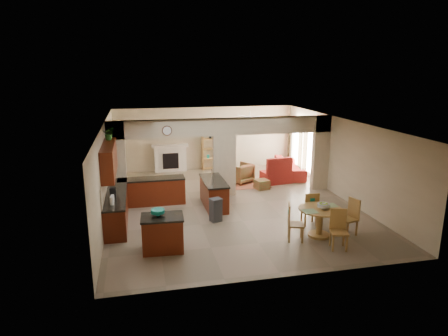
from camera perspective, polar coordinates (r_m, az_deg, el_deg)
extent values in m
plane|color=#766552|center=(13.64, 0.94, -5.14)|extent=(10.00, 10.00, 0.00)
plane|color=white|center=(12.98, 0.99, 6.60)|extent=(10.00, 10.00, 0.00)
plane|color=#C8B592|center=(18.04, -2.72, 4.26)|extent=(8.00, 0.00, 8.00)
plane|color=#C8B592|center=(8.67, 8.70, -7.07)|extent=(8.00, 0.00, 8.00)
plane|color=#C8B592|center=(12.94, -16.54, -0.34)|extent=(0.00, 10.00, 10.00)
plane|color=#C8B592|center=(14.67, 16.35, 1.36)|extent=(0.00, 10.00, 10.00)
cube|color=#C8B592|center=(13.89, -15.04, 0.74)|extent=(0.60, 0.25, 2.80)
cube|color=#C8B592|center=(14.26, 0.03, 0.34)|extent=(0.80, 0.25, 2.20)
cube|color=#C8B592|center=(15.40, 13.61, 2.13)|extent=(0.60, 0.25, 2.80)
cube|color=#C8B592|center=(13.99, 0.03, 5.92)|extent=(8.00, 0.25, 0.60)
cube|color=#471708|center=(12.43, -15.07, -5.51)|extent=(0.60, 3.20, 0.86)
cube|color=black|center=(12.29, -15.21, -3.51)|extent=(0.62, 3.22, 0.05)
cube|color=tan|center=(12.22, -16.61, -2.17)|extent=(0.02, 3.20, 0.55)
cube|color=#471708|center=(13.72, -10.26, -3.37)|extent=(2.20, 0.60, 0.86)
cube|color=black|center=(13.59, -10.34, -1.54)|extent=(2.22, 0.62, 0.05)
cube|color=#471708|center=(12.03, -16.09, 1.16)|extent=(0.35, 2.40, 0.90)
cube|color=#471708|center=(13.29, -1.47, -3.71)|extent=(0.65, 1.80, 0.86)
cube|color=black|center=(13.16, -1.48, -1.83)|extent=(0.70, 1.85, 0.05)
cube|color=silver|center=(12.50, -0.72, -4.93)|extent=(0.58, 0.04, 0.70)
cylinder|color=#532F1B|center=(13.56, -8.14, 5.30)|extent=(0.34, 0.03, 0.34)
cube|color=brown|center=(15.86, 3.41, -2.34)|extent=(1.60, 1.30, 0.01)
cube|color=beige|center=(17.86, -7.67, 1.26)|extent=(1.40, 0.28, 1.10)
cube|color=black|center=(17.73, -7.62, 1.00)|extent=(0.70, 0.04, 0.70)
cube|color=beige|center=(17.71, -7.73, 3.13)|extent=(1.60, 0.35, 0.10)
cube|color=#A47B38|center=(18.02, -1.51, 2.64)|extent=(1.00, 0.32, 1.80)
cube|color=white|center=(16.70, 12.48, 2.42)|extent=(0.02, 0.90, 1.90)
cube|color=white|center=(18.23, 10.25, 3.51)|extent=(0.02, 0.90, 1.90)
cube|color=white|center=(17.49, 11.29, 2.51)|extent=(0.02, 0.70, 2.10)
cube|color=#45271B|center=(16.16, 13.23, 1.99)|extent=(0.10, 0.28, 2.30)
cube|color=#45271B|center=(17.22, 11.52, 2.82)|extent=(0.10, 0.28, 2.30)
cube|color=#45271B|center=(17.67, 10.87, 3.14)|extent=(0.10, 0.28, 2.30)
cube|color=#45271B|center=(18.76, 9.44, 3.84)|extent=(0.10, 0.28, 2.30)
cylinder|color=white|center=(16.27, 3.70, 7.28)|extent=(1.00, 1.00, 0.10)
cube|color=#471708|center=(10.31, -8.74, -9.33)|extent=(1.04, 0.76, 0.86)
cube|color=black|center=(10.14, -8.84, -6.97)|extent=(1.10, 0.81, 0.05)
cylinder|color=#14897B|center=(10.16, -9.44, -6.29)|extent=(0.34, 0.34, 0.16)
cube|color=#303133|center=(12.05, -1.18, -6.13)|extent=(0.38, 0.36, 0.66)
cylinder|color=#A47B38|center=(11.18, 13.60, -5.72)|extent=(1.18, 1.18, 0.04)
cylinder|color=#A47B38|center=(11.32, 13.49, -7.55)|extent=(0.17, 0.17, 0.76)
cylinder|color=#A47B38|center=(11.46, 13.38, -9.27)|extent=(0.60, 0.60, 0.06)
cylinder|color=#87BA28|center=(11.12, 14.02, -5.27)|extent=(0.33, 0.33, 0.18)
imported|color=maroon|center=(17.30, 9.27, 0.13)|extent=(2.58, 1.35, 0.72)
cube|color=maroon|center=(16.25, 7.43, -1.26)|extent=(1.18, 1.02, 0.43)
imported|color=maroon|center=(16.04, 2.36, -0.71)|extent=(1.14, 1.15, 0.77)
cube|color=maroon|center=(15.31, 5.42, -2.32)|extent=(0.57, 0.57, 0.35)
imported|color=#1E5215|center=(12.62, -16.11, 4.76)|extent=(0.36, 0.32, 0.39)
cube|color=#A47B38|center=(12.02, 12.08, -5.91)|extent=(0.45, 0.45, 0.05)
cube|color=#A47B38|center=(12.30, 12.51, -6.60)|extent=(0.04, 0.04, 0.44)
cube|color=#A47B38|center=(12.19, 11.00, -6.71)|extent=(0.04, 0.04, 0.44)
cube|color=#A47B38|center=(12.01, 13.07, -7.16)|extent=(0.04, 0.04, 0.44)
cube|color=#A47B38|center=(11.89, 11.53, -7.29)|extent=(0.04, 0.04, 0.44)
cube|color=#A47B38|center=(11.75, 12.47, -4.85)|extent=(0.42, 0.07, 0.55)
cube|color=#14897B|center=(11.71, 12.53, -4.57)|extent=(0.14, 0.02, 0.14)
cube|color=#A47B38|center=(11.60, 17.31, -7.01)|extent=(0.52, 0.52, 0.05)
cube|color=#A47B38|center=(11.68, 16.04, -7.98)|extent=(0.04, 0.04, 0.44)
cube|color=#A47B38|center=(11.46, 17.22, -8.50)|extent=(0.04, 0.04, 0.44)
cube|color=#A47B38|center=(11.91, 17.23, -7.63)|extent=(0.04, 0.04, 0.44)
cube|color=#A47B38|center=(11.69, 18.41, -8.14)|extent=(0.04, 0.04, 0.44)
cube|color=#A47B38|center=(11.63, 18.09, -5.44)|extent=(0.15, 0.42, 0.55)
cube|color=#14897B|center=(11.62, 18.20, -5.09)|extent=(0.05, 0.14, 0.14)
cube|color=#A47B38|center=(10.66, 16.11, -8.83)|extent=(0.52, 0.52, 0.05)
cube|color=#A47B38|center=(10.56, 15.31, -10.36)|extent=(0.04, 0.04, 0.44)
cube|color=#A47B38|center=(10.64, 17.13, -10.31)|extent=(0.04, 0.04, 0.44)
cube|color=#A47B38|center=(10.87, 14.94, -9.62)|extent=(0.04, 0.04, 0.44)
cube|color=#A47B38|center=(10.94, 16.71, -9.58)|extent=(0.04, 0.04, 0.44)
cube|color=#A47B38|center=(10.72, 16.00, -6.96)|extent=(0.42, 0.15, 0.55)
cube|color=#14897B|center=(10.72, 15.99, -6.56)|extent=(0.14, 0.05, 0.14)
cube|color=#A47B38|center=(10.90, 10.22, -7.97)|extent=(0.53, 0.53, 0.05)
cube|color=#A47B38|center=(10.84, 11.13, -9.44)|extent=(0.04, 0.04, 0.44)
cube|color=#A47B38|center=(11.15, 10.99, -8.74)|extent=(0.04, 0.04, 0.44)
cube|color=#A47B38|center=(10.82, 9.32, -9.42)|extent=(0.04, 0.04, 0.44)
cube|color=#A47B38|center=(11.13, 9.23, -8.72)|extent=(0.04, 0.04, 0.44)
cube|color=#A47B38|center=(10.77, 9.28, -6.47)|extent=(0.17, 0.41, 0.55)
cube|color=#14897B|center=(10.75, 9.16, -6.12)|extent=(0.05, 0.14, 0.14)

